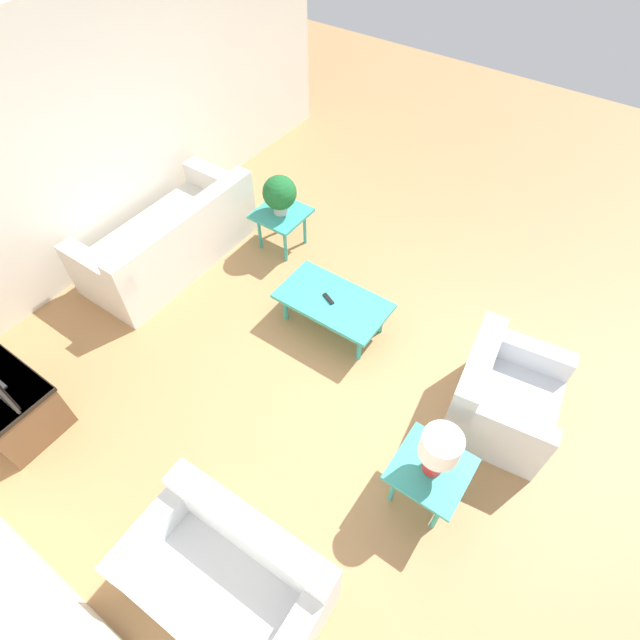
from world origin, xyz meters
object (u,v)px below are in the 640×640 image
object	(u,v)px
sofa	(171,241)
potted_plant	(280,193)
tv_stand_chest	(3,400)
coffee_table	(333,302)
side_table_lamp	(430,472)
loveseat	(230,579)
table_lamp	(439,450)
side_table_plant	(281,217)
armchair	(501,397)

from	to	relation	value
sofa	potted_plant	size ratio (longest dim) A/B	4.38
sofa	tv_stand_chest	xyz separation A→B (m)	(-0.32, 2.34, -0.01)
coffee_table	side_table_lamp	xyz separation A→B (m)	(-1.62, 1.08, 0.08)
loveseat	table_lamp	size ratio (longest dim) A/B	2.83
loveseat	side_table_plant	size ratio (longest dim) A/B	2.42
loveseat	potted_plant	xyz separation A→B (m)	(2.04, -3.21, 0.46)
sofa	side_table_lamp	world-z (taller)	sofa
armchair	side_table_lamp	bearing A→B (deg)	161.92
armchair	tv_stand_chest	world-z (taller)	armchair
loveseat	side_table_lamp	size ratio (longest dim) A/B	2.42
side_table_plant	potted_plant	xyz separation A→B (m)	(-0.00, 0.00, 0.33)
armchair	table_lamp	distance (m)	1.16
sofa	table_lamp	size ratio (longest dim) A/B	4.21
sofa	table_lamp	xyz separation A→B (m)	(-3.70, 0.83, 0.51)
sofa	side_table_plant	xyz separation A→B (m)	(-0.87, -0.94, 0.12)
loveseat	table_lamp	world-z (taller)	table_lamp
tv_stand_chest	table_lamp	xyz separation A→B (m)	(-3.38, -1.50, 0.52)
armchair	tv_stand_chest	xyz separation A→B (m)	(3.57, 2.53, -0.02)
sofa	coffee_table	bearing A→B (deg)	96.44
loveseat	potted_plant	size ratio (longest dim) A/B	2.95
armchair	potted_plant	world-z (taller)	potted_plant
sofa	side_table_lamp	xyz separation A→B (m)	(-3.70, 0.83, 0.12)
armchair	potted_plant	xyz separation A→B (m)	(3.01, -0.75, 0.45)
coffee_table	side_table_plant	xyz separation A→B (m)	(1.20, -0.70, 0.08)
side_table_plant	tv_stand_chest	world-z (taller)	tv_stand_chest
table_lamp	loveseat	bearing A→B (deg)	61.03
side_table_plant	tv_stand_chest	size ratio (longest dim) A/B	0.57
side_table_plant	tv_stand_chest	xyz separation A→B (m)	(0.55, 3.28, -0.13)
armchair	side_table_plant	distance (m)	3.11
coffee_table	table_lamp	world-z (taller)	table_lamp
armchair	tv_stand_chest	distance (m)	4.37
potted_plant	coffee_table	bearing A→B (deg)	149.68
coffee_table	tv_stand_chest	distance (m)	3.12
sofa	table_lamp	bearing A→B (deg)	77.10
loveseat	potted_plant	world-z (taller)	potted_plant
coffee_table	potted_plant	bearing A→B (deg)	-30.32
side_table_plant	tv_stand_chest	distance (m)	3.33
side_table_lamp	table_lamp	world-z (taller)	table_lamp
side_table_lamp	potted_plant	bearing A→B (deg)	-32.19
loveseat	armchair	bearing A→B (deg)	66.65
potted_plant	table_lamp	world-z (taller)	table_lamp
side_table_plant	potted_plant	distance (m)	0.33
sofa	potted_plant	world-z (taller)	potted_plant
sofa	side_table_plant	bearing A→B (deg)	137.10
potted_plant	tv_stand_chest	bearing A→B (deg)	80.40
loveseat	sofa	bearing A→B (deg)	140.47
side_table_plant	potted_plant	size ratio (longest dim) A/B	1.22
potted_plant	side_table_lamp	bearing A→B (deg)	147.81
sofa	tv_stand_chest	distance (m)	2.36
side_table_plant	table_lamp	size ratio (longest dim) A/B	1.17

